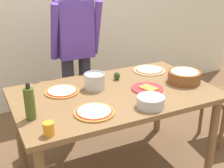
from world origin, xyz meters
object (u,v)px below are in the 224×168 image
object	(u,v)px
pizza_second_cooked	(62,91)
mixing_bowl_steel	(151,102)
person_cook	(75,48)
dining_table	(115,102)
steel_pot	(94,81)
pizza_cooked_on_tray	(94,112)
avocado	(117,76)
plate_with_slice	(147,88)
popcorn_bowl	(184,75)
pizza_raw_on_board	(149,70)
olive_oil_bottle	(30,103)
cup_orange	(49,129)

from	to	relation	value
pizza_second_cooked	mixing_bowl_steel	world-z (taller)	mixing_bowl_steel
person_cook	pizza_second_cooked	distance (m)	0.69
dining_table	pizza_second_cooked	size ratio (longest dim) A/B	5.83
pizza_second_cooked	steel_pot	bearing A→B (deg)	-8.99
dining_table	pizza_second_cooked	world-z (taller)	pizza_second_cooked
pizza_cooked_on_tray	avocado	world-z (taller)	avocado
person_cook	avocado	world-z (taller)	person_cook
plate_with_slice	popcorn_bowl	xyz separation A→B (m)	(0.37, -0.01, 0.05)
dining_table	popcorn_bowl	bearing A→B (deg)	-6.95
pizza_raw_on_board	plate_with_slice	size ratio (longest dim) A/B	1.13
pizza_second_cooked	person_cook	bearing A→B (deg)	60.36
pizza_second_cooked	avocado	distance (m)	0.52
dining_table	popcorn_bowl	size ratio (longest dim) A/B	5.71
olive_oil_bottle	dining_table	bearing A→B (deg)	11.85
person_cook	pizza_cooked_on_tray	bearing A→B (deg)	-103.06
popcorn_bowl	olive_oil_bottle	bearing A→B (deg)	-177.00
cup_orange	pizza_second_cooked	bearing A→B (deg)	65.50
pizza_cooked_on_tray	plate_with_slice	size ratio (longest dim) A/B	1.11
olive_oil_bottle	pizza_raw_on_board	bearing A→B (deg)	19.93
pizza_second_cooked	plate_with_slice	bearing A→B (deg)	-21.06
olive_oil_bottle	pizza_cooked_on_tray	bearing A→B (deg)	-15.35
popcorn_bowl	avocado	bearing A→B (deg)	148.10
popcorn_bowl	avocado	world-z (taller)	popcorn_bowl
olive_oil_bottle	cup_orange	size ratio (longest dim) A/B	3.01
pizza_cooked_on_tray	popcorn_bowl	size ratio (longest dim) A/B	1.03
pizza_cooked_on_tray	cup_orange	xyz separation A→B (m)	(-0.36, -0.14, 0.03)
plate_with_slice	steel_pot	distance (m)	0.44
dining_table	steel_pot	bearing A→B (deg)	130.83
pizza_cooked_on_tray	steel_pot	bearing A→B (deg)	66.52
pizza_second_cooked	cup_orange	xyz separation A→B (m)	(-0.26, -0.57, 0.03)
person_cook	pizza_cooked_on_tray	xyz separation A→B (m)	(-0.24, -1.01, -0.17)
pizza_cooked_on_tray	mixing_bowl_steel	bearing A→B (deg)	-12.64
plate_with_slice	mixing_bowl_steel	distance (m)	0.32
person_cook	avocado	bearing A→B (deg)	-70.21
person_cook	plate_with_slice	xyz separation A→B (m)	(0.32, -0.83, -0.17)
person_cook	pizza_raw_on_board	world-z (taller)	person_cook
pizza_raw_on_board	cup_orange	world-z (taller)	cup_orange
pizza_cooked_on_tray	pizza_second_cooked	xyz separation A→B (m)	(-0.09, 0.44, 0.00)
pizza_raw_on_board	pizza_cooked_on_tray	size ratio (longest dim) A/B	1.02
pizza_second_cooked	popcorn_bowl	xyz separation A→B (m)	(1.01, -0.25, 0.05)
dining_table	pizza_raw_on_board	xyz separation A→B (m)	(0.51, 0.29, 0.10)
popcorn_bowl	mixing_bowl_steel	bearing A→B (deg)	-152.30
dining_table	plate_with_slice	distance (m)	0.29
plate_with_slice	popcorn_bowl	distance (m)	0.37
person_cook	olive_oil_bottle	bearing A→B (deg)	-125.47
pizza_second_cooked	popcorn_bowl	distance (m)	1.04
person_cook	pizza_cooked_on_tray	distance (m)	1.06
steel_pot	popcorn_bowl	bearing A→B (deg)	-15.87
olive_oil_bottle	avocado	xyz separation A→B (m)	(0.83, 0.38, -0.08)
pizza_raw_on_board	steel_pot	xyz separation A→B (m)	(-0.63, -0.16, 0.06)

